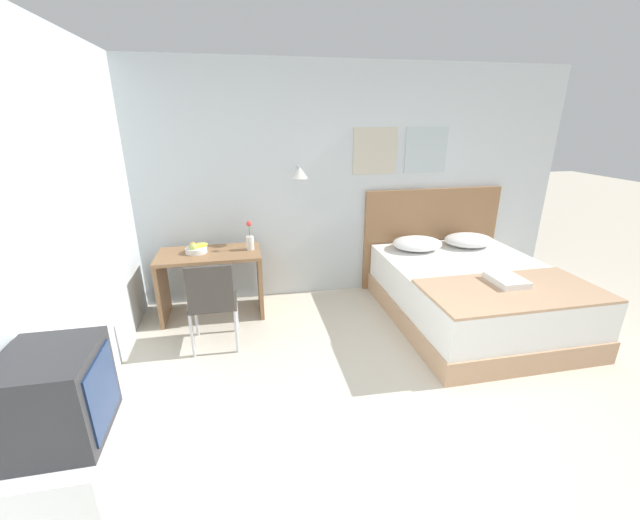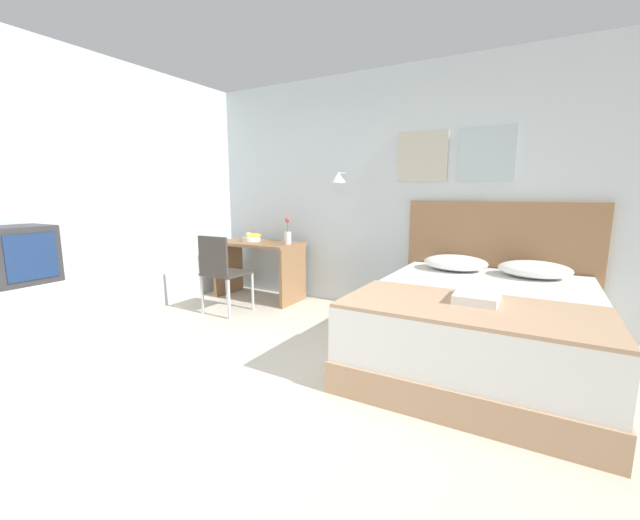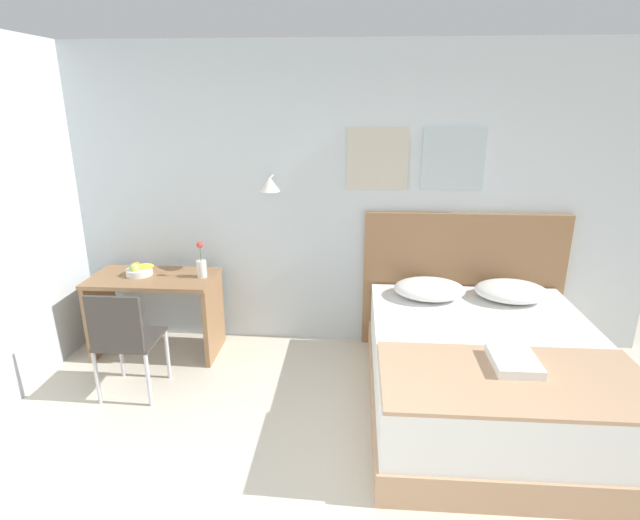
{
  "view_description": "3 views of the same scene",
  "coord_description": "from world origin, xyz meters",
  "px_view_note": "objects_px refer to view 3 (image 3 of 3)",
  "views": [
    {
      "loc": [
        -1.2,
        -1.73,
        2.07
      ],
      "look_at": [
        -0.47,
        1.85,
        0.73
      ],
      "focal_mm": 22.0,
      "sensor_mm": 36.0,
      "label": 1
    },
    {
      "loc": [
        1.5,
        -1.51,
        1.33
      ],
      "look_at": [
        -0.39,
        1.83,
        0.67
      ],
      "focal_mm": 22.0,
      "sensor_mm": 36.0,
      "label": 2
    },
    {
      "loc": [
        0.18,
        -1.6,
        2.19
      ],
      "look_at": [
        -0.07,
        1.79,
        1.08
      ],
      "focal_mm": 28.0,
      "sensor_mm": 36.0,
      "label": 3
    }
  ],
  "objects_px": {
    "bed": "(486,374)",
    "headboard": "(462,281)",
    "desk": "(155,300)",
    "pillow_right": "(511,291)",
    "fruit_bowl": "(139,270)",
    "desk_chair": "(124,336)",
    "flower_vase": "(201,265)",
    "folded_towel_near_foot": "(514,361)",
    "pillow_left": "(429,289)",
    "throw_blanket": "(516,379)"
  },
  "relations": [
    {
      "from": "folded_towel_near_foot",
      "to": "pillow_left",
      "type": "bearing_deg",
      "value": 107.35
    },
    {
      "from": "bed",
      "to": "throw_blanket",
      "type": "xyz_separation_m",
      "value": [
        0.0,
        -0.58,
        0.31
      ]
    },
    {
      "from": "desk",
      "to": "headboard",
      "type": "bearing_deg",
      "value": 7.08
    },
    {
      "from": "pillow_left",
      "to": "fruit_bowl",
      "type": "xyz_separation_m",
      "value": [
        -2.5,
        0.01,
        0.1
      ]
    },
    {
      "from": "folded_towel_near_foot",
      "to": "flower_vase",
      "type": "xyz_separation_m",
      "value": [
        -2.3,
        1.15,
        0.18
      ]
    },
    {
      "from": "bed",
      "to": "throw_blanket",
      "type": "distance_m",
      "value": 0.66
    },
    {
      "from": "pillow_right",
      "to": "desk",
      "type": "relative_size",
      "value": 0.55
    },
    {
      "from": "pillow_right",
      "to": "desk",
      "type": "distance_m",
      "value": 3.04
    },
    {
      "from": "flower_vase",
      "to": "folded_towel_near_foot",
      "type": "bearing_deg",
      "value": -26.6
    },
    {
      "from": "folded_towel_near_foot",
      "to": "fruit_bowl",
      "type": "height_order",
      "value": "fruit_bowl"
    },
    {
      "from": "throw_blanket",
      "to": "pillow_right",
      "type": "bearing_deg",
      "value": 75.49
    },
    {
      "from": "fruit_bowl",
      "to": "desk",
      "type": "bearing_deg",
      "value": -11.84
    },
    {
      "from": "bed",
      "to": "folded_towel_near_foot",
      "type": "height_order",
      "value": "folded_towel_near_foot"
    },
    {
      "from": "pillow_left",
      "to": "desk_chair",
      "type": "bearing_deg",
      "value": -162.16
    },
    {
      "from": "fruit_bowl",
      "to": "pillow_left",
      "type": "bearing_deg",
      "value": -0.21
    },
    {
      "from": "folded_towel_near_foot",
      "to": "desk",
      "type": "xyz_separation_m",
      "value": [
        -2.73,
        1.14,
        -0.15
      ]
    },
    {
      "from": "fruit_bowl",
      "to": "flower_vase",
      "type": "relative_size",
      "value": 0.77
    },
    {
      "from": "headboard",
      "to": "pillow_right",
      "type": "bearing_deg",
      "value": -43.57
    },
    {
      "from": "pillow_left",
      "to": "bed",
      "type": "bearing_deg",
      "value": -64.84
    },
    {
      "from": "folded_towel_near_foot",
      "to": "desk_chair",
      "type": "height_order",
      "value": "desk_chair"
    },
    {
      "from": "throw_blanket",
      "to": "folded_towel_near_foot",
      "type": "relative_size",
      "value": 4.45
    },
    {
      "from": "bed",
      "to": "desk",
      "type": "distance_m",
      "value": 2.8
    },
    {
      "from": "bed",
      "to": "desk",
      "type": "bearing_deg",
      "value": 165.59
    },
    {
      "from": "throw_blanket",
      "to": "bed",
      "type": "bearing_deg",
      "value": 90.0
    },
    {
      "from": "headboard",
      "to": "desk",
      "type": "xyz_separation_m",
      "value": [
        -2.71,
        -0.34,
        -0.13
      ]
    },
    {
      "from": "pillow_right",
      "to": "flower_vase",
      "type": "bearing_deg",
      "value": -179.94
    },
    {
      "from": "pillow_left",
      "to": "headboard",
      "type": "bearing_deg",
      "value": 43.57
    },
    {
      "from": "throw_blanket",
      "to": "fruit_bowl",
      "type": "height_order",
      "value": "fruit_bowl"
    },
    {
      "from": "bed",
      "to": "headboard",
      "type": "relative_size",
      "value": 1.13
    },
    {
      "from": "desk",
      "to": "desk_chair",
      "type": "height_order",
      "value": "desk_chair"
    },
    {
      "from": "bed",
      "to": "headboard",
      "type": "height_order",
      "value": "headboard"
    },
    {
      "from": "headboard",
      "to": "fruit_bowl",
      "type": "distance_m",
      "value": 2.85
    },
    {
      "from": "pillow_right",
      "to": "bed",
      "type": "bearing_deg",
      "value": -115.16
    },
    {
      "from": "pillow_left",
      "to": "throw_blanket",
      "type": "xyz_separation_m",
      "value": [
        0.33,
        -1.29,
        -0.06
      ]
    },
    {
      "from": "headboard",
      "to": "desk_chair",
      "type": "height_order",
      "value": "headboard"
    },
    {
      "from": "bed",
      "to": "folded_towel_near_foot",
      "type": "bearing_deg",
      "value": -86.68
    },
    {
      "from": "throw_blanket",
      "to": "desk_chair",
      "type": "bearing_deg",
      "value": 168.36
    },
    {
      "from": "flower_vase",
      "to": "headboard",
      "type": "bearing_deg",
      "value": 8.05
    },
    {
      "from": "pillow_left",
      "to": "flower_vase",
      "type": "relative_size",
      "value": 1.87
    },
    {
      "from": "pillow_left",
      "to": "desk",
      "type": "relative_size",
      "value": 0.55
    },
    {
      "from": "headboard",
      "to": "throw_blanket",
      "type": "bearing_deg",
      "value": -90.0
    },
    {
      "from": "throw_blanket",
      "to": "fruit_bowl",
      "type": "distance_m",
      "value": 3.12
    },
    {
      "from": "folded_towel_near_foot",
      "to": "desk_chair",
      "type": "xyz_separation_m",
      "value": [
        -2.68,
        0.41,
        -0.13
      ]
    },
    {
      "from": "bed",
      "to": "headboard",
      "type": "xyz_separation_m",
      "value": [
        0.0,
        1.03,
        0.33
      ]
    },
    {
      "from": "headboard",
      "to": "fruit_bowl",
      "type": "xyz_separation_m",
      "value": [
        -2.83,
        -0.31,
        0.14
      ]
    },
    {
      "from": "bed",
      "to": "pillow_right",
      "type": "relative_size",
      "value": 3.4
    },
    {
      "from": "bed",
      "to": "pillow_right",
      "type": "bearing_deg",
      "value": 64.84
    },
    {
      "from": "bed",
      "to": "pillow_right",
      "type": "height_order",
      "value": "pillow_right"
    },
    {
      "from": "headboard",
      "to": "desk_chair",
      "type": "distance_m",
      "value": 2.86
    },
    {
      "from": "pillow_left",
      "to": "folded_towel_near_foot",
      "type": "height_order",
      "value": "pillow_left"
    }
  ]
}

